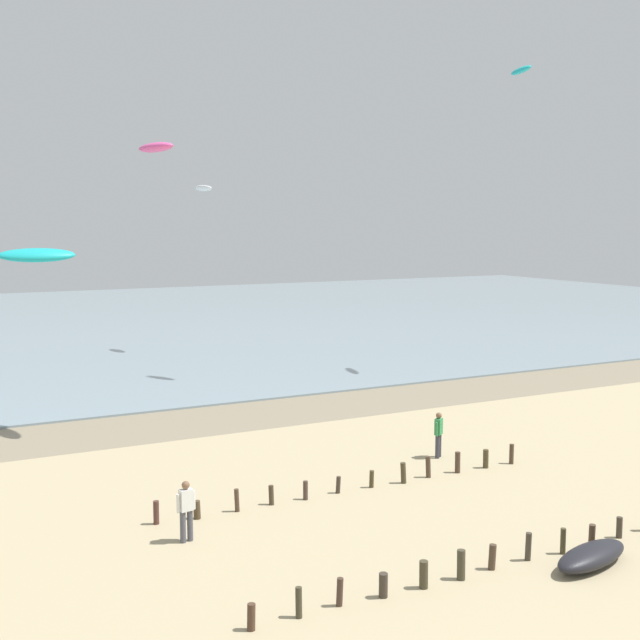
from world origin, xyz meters
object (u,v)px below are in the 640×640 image
person_mid_beach (186,509)px  grounded_kite (592,556)px  kite_aloft_1 (156,147)px  kite_aloft_6 (203,188)px  kite_aloft_5 (37,255)px  kite_aloft_3 (521,70)px  person_by_waterline (439,433)px

person_mid_beach → grounded_kite: 10.72m
kite_aloft_1 → kite_aloft_6: 21.25m
kite_aloft_5 → grounded_kite: bearing=120.0°
grounded_kite → kite_aloft_5: bearing=99.2°
person_mid_beach → kite_aloft_1: (2.72, 11.72, 10.79)m
kite_aloft_3 → kite_aloft_6: bearing=54.7°
grounded_kite → kite_aloft_6: bearing=73.0°
person_mid_beach → kite_aloft_5: 19.06m
person_mid_beach → kite_aloft_1: kite_aloft_1 is taller
grounded_kite → kite_aloft_3: bearing=40.7°
kite_aloft_1 → kite_aloft_3: bearing=-94.0°
person_by_waterline → kite_aloft_3: kite_aloft_3 is taller
kite_aloft_3 → kite_aloft_5: size_ratio=0.62×
person_by_waterline → kite_aloft_5: (-11.98, 14.51, 6.33)m
person_by_waterline → kite_aloft_3: size_ratio=0.82×
grounded_kite → kite_aloft_3: kite_aloft_3 is taller
person_by_waterline → kite_aloft_1: size_ratio=0.72×
person_by_waterline → grounded_kite: person_by_waterline is taller
kite_aloft_6 → kite_aloft_5: bearing=-55.7°
kite_aloft_1 → kite_aloft_5: 8.58m
person_by_waterline → kite_aloft_5: kite_aloft_5 is taller
person_mid_beach → person_by_waterline: 11.37m
kite_aloft_5 → kite_aloft_6: kite_aloft_6 is taller
grounded_kite → kite_aloft_3: size_ratio=1.28×
person_by_waterline → kite_aloft_6: size_ratio=0.87×
person_by_waterline → kite_aloft_6: 29.46m
kite_aloft_3 → kite_aloft_5: (-26.09, 2.15, -10.00)m
grounded_kite → kite_aloft_5: 27.03m
person_mid_beach → person_by_waterline: same height
person_by_waterline → grounded_kite: bearing=-102.6°
person_mid_beach → person_by_waterline: size_ratio=1.00×
kite_aloft_5 → kite_aloft_3: bearing=-176.8°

